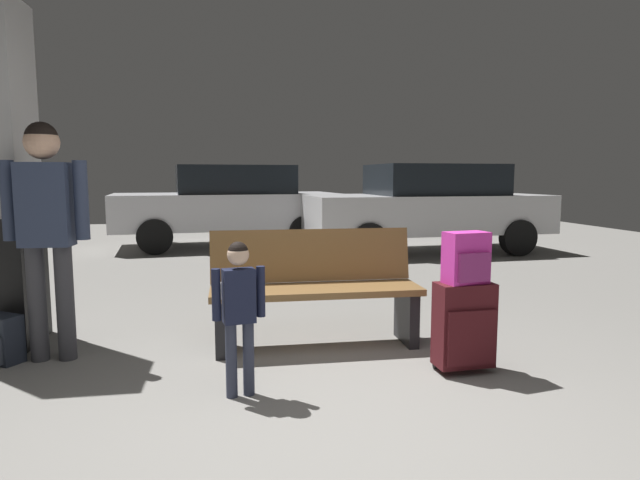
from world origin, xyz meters
TOP-DOWN VIEW (x-y plane):
  - ground_plane at (0.00, 4.00)m, footprint 18.00×18.00m
  - bench at (0.15, 1.56)m, footprint 1.60×0.53m
  - suitcase at (1.03, 0.80)m, footprint 0.39×0.25m
  - backpack_bright at (1.04, 0.80)m, footprint 0.30×0.23m
  - child at (-0.45, 0.64)m, footprint 0.31×0.18m
  - adult at (-1.75, 1.50)m, footprint 0.57×0.23m
  - backpack_dark_floor at (-2.10, 1.49)m, footprint 0.32×0.30m
  - parked_car_near at (2.88, 6.39)m, footprint 4.20×2.01m
  - parked_car_far at (-0.53, 7.76)m, footprint 4.27×2.18m

SIDE VIEW (x-z plane):
  - ground_plane at x=0.00m, z-range -0.10..0.00m
  - backpack_dark_floor at x=-2.10m, z-range 0.00..0.34m
  - suitcase at x=1.03m, z-range 0.02..0.62m
  - bench at x=0.15m, z-range 0.00..0.88m
  - child at x=-0.45m, z-range 0.11..1.04m
  - backpack_bright at x=1.04m, z-range 0.60..0.94m
  - parked_car_near at x=2.88m, z-range 0.05..1.56m
  - parked_car_far at x=-0.53m, z-range 0.05..1.56m
  - adult at x=-1.75m, z-range 0.20..1.87m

